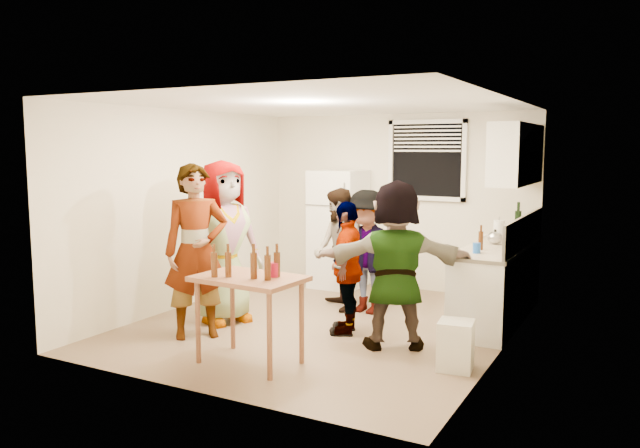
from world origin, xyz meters
The scene contains 23 objects.
room centered at (0.00, 0.00, 0.00)m, with size 4.00×4.50×2.50m, color #EEE6CF, non-canonical shape.
window centered at (0.45, 2.21, 1.85)m, with size 1.12×0.10×1.06m, color white, non-canonical shape.
refrigerator centered at (-0.75, 1.88, 0.85)m, with size 0.70×0.70×1.70m, color white.
counter_lower centered at (1.70, 1.15, 0.43)m, with size 0.60×2.20×0.86m, color white.
countertop centered at (1.70, 1.15, 0.88)m, with size 0.64×2.22×0.04m, color beige.
backsplash centered at (1.99, 1.15, 1.08)m, with size 0.03×2.20×0.36m, color #A39D94.
upper_cabinets centered at (1.83, 1.35, 1.95)m, with size 0.34×1.60×0.70m, color white.
kettle centered at (1.65, 1.17, 0.90)m, with size 0.23×0.19×0.19m, color silver, non-canonical shape.
paper_towel centered at (1.68, 1.24, 0.90)m, with size 0.13×0.13×0.28m, color white.
wine_bottle centered at (1.75, 2.01, 0.90)m, with size 0.08×0.08×0.32m, color black.
beer_bottle_counter centered at (1.60, 0.70, 0.90)m, with size 0.05×0.05×0.20m, color #47230C.
blue_cup centered at (1.62, 0.44, 0.90)m, with size 0.08×0.08×0.11m, color blue.
picture_frame centered at (1.92, 1.44, 0.97)m, with size 0.02×0.17×0.14m, color #E2B55E.
trash_bin centered at (1.74, -0.71, 0.25)m, with size 0.31×0.31×0.45m, color beige.
serving_table centered at (-0.02, -1.45, 0.00)m, with size 0.99×0.66×0.84m, color brown, non-canonical shape.
beer_bottle_table centered at (0.08, -1.52, 0.84)m, with size 0.06×0.06×0.24m, color #47230C.
red_cup centered at (0.19, -1.36, 0.84)m, with size 0.10×0.10×0.13m, color maroon.
guest_grey centered at (-1.09, -0.40, 0.00)m, with size 0.92×1.88×0.60m, color #979797.
guest_stripe centered at (-0.99, -1.03, 0.00)m, with size 0.68×1.86×0.45m, color #141933.
guest_back_left centered at (-0.17, 0.72, 0.00)m, with size 0.74×1.53×0.58m, color brown.
guest_back_right centered at (0.20, 0.75, 0.00)m, with size 0.98×1.52×0.56m, color #37383C.
guest_black centered at (0.36, -0.14, 0.00)m, with size 0.85×1.45×0.35m, color black.
guest_orange centered at (1.01, -0.37, 0.00)m, with size 1.59×1.71×0.51m, color #DE8D45.
Camera 1 is at (3.25, -6.16, 2.03)m, focal length 35.00 mm.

